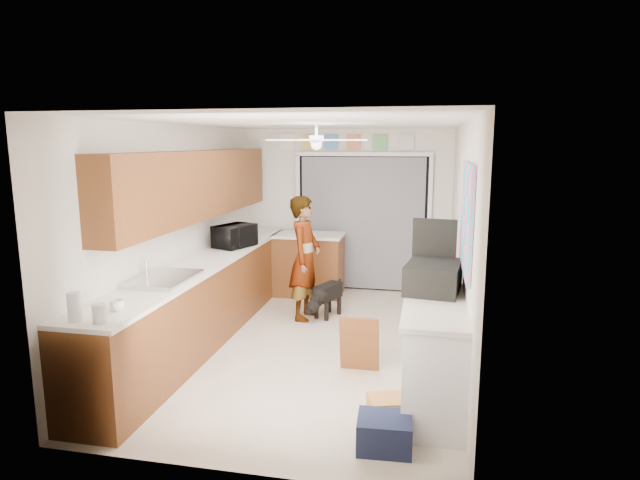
{
  "coord_description": "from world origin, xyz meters",
  "views": [
    {
      "loc": [
        1.25,
        -5.73,
        2.29
      ],
      "look_at": [
        0.0,
        0.4,
        1.15
      ],
      "focal_mm": 30.0,
      "sensor_mm": 36.0,
      "label": 1
    }
  ],
  "objects_px": {
    "microwave": "(235,236)",
    "navy_crate": "(384,433)",
    "cup": "(117,305)",
    "cardboard_box": "(390,410)",
    "dog": "(328,298)",
    "paper_towel_roll": "(74,307)",
    "suitcase": "(433,277)",
    "man": "(305,258)"
  },
  "relations": [
    {
      "from": "cardboard_box",
      "to": "paper_towel_roll",
      "type": "bearing_deg",
      "value": -164.47
    },
    {
      "from": "suitcase",
      "to": "cardboard_box",
      "type": "distance_m",
      "value": 1.27
    },
    {
      "from": "microwave",
      "to": "dog",
      "type": "distance_m",
      "value": 1.49
    },
    {
      "from": "suitcase",
      "to": "paper_towel_roll",
      "type": "bearing_deg",
      "value": -144.31
    },
    {
      "from": "microwave",
      "to": "cup",
      "type": "xyz_separation_m",
      "value": [
        0.02,
        -2.76,
        -0.1
      ]
    },
    {
      "from": "suitcase",
      "to": "navy_crate",
      "type": "relative_size",
      "value": 1.52
    },
    {
      "from": "microwave",
      "to": "navy_crate",
      "type": "height_order",
      "value": "microwave"
    },
    {
      "from": "microwave",
      "to": "cup",
      "type": "distance_m",
      "value": 2.76
    },
    {
      "from": "microwave",
      "to": "navy_crate",
      "type": "xyz_separation_m",
      "value": [
        2.21,
        -2.78,
        -0.96
      ]
    },
    {
      "from": "cardboard_box",
      "to": "navy_crate",
      "type": "distance_m",
      "value": 0.4
    },
    {
      "from": "cup",
      "to": "navy_crate",
      "type": "relative_size",
      "value": 0.28
    },
    {
      "from": "paper_towel_roll",
      "to": "suitcase",
      "type": "bearing_deg",
      "value": 27.68
    },
    {
      "from": "paper_towel_roll",
      "to": "cardboard_box",
      "type": "height_order",
      "value": "paper_towel_roll"
    },
    {
      "from": "microwave",
      "to": "cup",
      "type": "height_order",
      "value": "microwave"
    },
    {
      "from": "cardboard_box",
      "to": "navy_crate",
      "type": "xyz_separation_m",
      "value": [
        -0.01,
        -0.4,
        0.02
      ]
    },
    {
      "from": "paper_towel_roll",
      "to": "man",
      "type": "relative_size",
      "value": 0.14
    },
    {
      "from": "suitcase",
      "to": "cardboard_box",
      "type": "bearing_deg",
      "value": -104.96
    },
    {
      "from": "cardboard_box",
      "to": "dog",
      "type": "bearing_deg",
      "value": 111.36
    },
    {
      "from": "suitcase",
      "to": "dog",
      "type": "bearing_deg",
      "value": 133.92
    },
    {
      "from": "cup",
      "to": "navy_crate",
      "type": "distance_m",
      "value": 2.36
    },
    {
      "from": "cup",
      "to": "cardboard_box",
      "type": "relative_size",
      "value": 0.33
    },
    {
      "from": "paper_towel_roll",
      "to": "navy_crate",
      "type": "bearing_deg",
      "value": 6.4
    },
    {
      "from": "man",
      "to": "microwave",
      "type": "bearing_deg",
      "value": 101.46
    },
    {
      "from": "microwave",
      "to": "cardboard_box",
      "type": "distance_m",
      "value": 3.41
    },
    {
      "from": "cup",
      "to": "navy_crate",
      "type": "bearing_deg",
      "value": -0.69
    },
    {
      "from": "navy_crate",
      "to": "man",
      "type": "height_order",
      "value": "man"
    },
    {
      "from": "navy_crate",
      "to": "dog",
      "type": "xyz_separation_m",
      "value": [
        -1.01,
        3.0,
        0.12
      ]
    },
    {
      "from": "cup",
      "to": "suitcase",
      "type": "xyz_separation_m",
      "value": [
        2.53,
        1.12,
        0.09
      ]
    },
    {
      "from": "microwave",
      "to": "navy_crate",
      "type": "bearing_deg",
      "value": -121.31
    },
    {
      "from": "man",
      "to": "dog",
      "type": "xyz_separation_m",
      "value": [
        0.29,
        0.11,
        -0.56
      ]
    },
    {
      "from": "man",
      "to": "paper_towel_roll",
      "type": "bearing_deg",
      "value": 166.26
    },
    {
      "from": "cup",
      "to": "paper_towel_roll",
      "type": "xyz_separation_m",
      "value": [
        -0.17,
        -0.29,
        0.07
      ]
    },
    {
      "from": "cardboard_box",
      "to": "dog",
      "type": "relative_size",
      "value": 0.55
    },
    {
      "from": "cup",
      "to": "microwave",
      "type": "bearing_deg",
      "value": 90.38
    },
    {
      "from": "microwave",
      "to": "dog",
      "type": "height_order",
      "value": "microwave"
    },
    {
      "from": "suitcase",
      "to": "cardboard_box",
      "type": "relative_size",
      "value": 1.78
    },
    {
      "from": "microwave",
      "to": "cardboard_box",
      "type": "relative_size",
      "value": 1.52
    },
    {
      "from": "cardboard_box",
      "to": "man",
      "type": "height_order",
      "value": "man"
    },
    {
      "from": "dog",
      "to": "cardboard_box",
      "type": "bearing_deg",
      "value": -46.6
    },
    {
      "from": "paper_towel_roll",
      "to": "navy_crate",
      "type": "height_order",
      "value": "paper_towel_roll"
    },
    {
      "from": "paper_towel_roll",
      "to": "man",
      "type": "distance_m",
      "value": 3.34
    },
    {
      "from": "paper_towel_roll",
      "to": "navy_crate",
      "type": "xyz_separation_m",
      "value": [
        2.37,
        0.27,
        -0.93
      ]
    }
  ]
}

